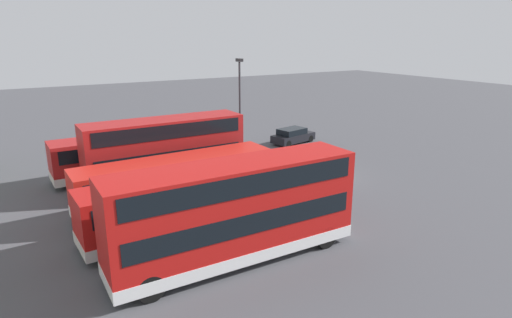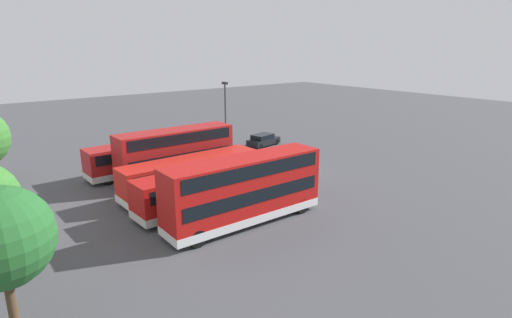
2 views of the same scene
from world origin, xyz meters
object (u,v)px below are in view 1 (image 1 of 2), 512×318
object	(u,v)px
car_hatchback_silver	(293,136)
bus_single_deck_second	(198,199)
bus_double_decker_fourth	(165,150)
lamp_post_tall	(240,102)
bus_single_deck_third	(178,180)
bus_single_deck_fifth	(139,152)
waste_bin_yellow	(329,163)
bus_double_decker_near_end	(235,210)

from	to	relation	value
car_hatchback_silver	bus_single_deck_second	bearing A→B (deg)	129.86
bus_single_deck_second	car_hatchback_silver	bearing A→B (deg)	-50.14
bus_double_decker_fourth	lamp_post_tall	size ratio (longest dim) A/B	1.30
bus_single_deck_third	bus_double_decker_fourth	world-z (taller)	bus_double_decker_fourth
bus_single_deck_third	bus_double_decker_fourth	distance (m)	4.00
bus_single_deck_second	bus_single_deck_third	bearing A→B (deg)	-2.73
bus_single_deck_fifth	waste_bin_yellow	distance (m)	14.06
bus_double_decker_near_end	lamp_post_tall	bearing A→B (deg)	-29.62
bus_double_decker_fourth	bus_single_deck_fifth	xyz separation A→B (m)	(3.59, 0.75, -0.82)
bus_single_deck_third	bus_double_decker_fourth	bearing A→B (deg)	-9.95
bus_single_deck_second	waste_bin_yellow	xyz separation A→B (m)	(4.53, -12.60, -1.15)
bus_double_decker_fourth	car_hatchback_silver	distance (m)	15.17
car_hatchback_silver	waste_bin_yellow	distance (m)	8.30
bus_single_deck_second	bus_single_deck_third	distance (m)	3.38
waste_bin_yellow	bus_single_deck_fifth	bearing A→B (deg)	63.32
bus_single_deck_fifth	car_hatchback_silver	distance (m)	15.00
bus_single_deck_second	car_hatchback_silver	world-z (taller)	bus_single_deck_second
bus_double_decker_fourth	lamp_post_tall	world-z (taller)	lamp_post_tall
bus_double_decker_near_end	car_hatchback_silver	bearing A→B (deg)	-42.21
bus_single_deck_second	bus_double_decker_fourth	bearing A→B (deg)	-6.60
bus_double_decker_fourth	car_hatchback_silver	bearing A→B (deg)	-69.59
bus_single_deck_fifth	bus_single_deck_third	bearing A→B (deg)	-179.41
car_hatchback_silver	bus_single_deck_fifth	bearing A→B (deg)	96.38
bus_double_decker_fourth	bus_single_deck_fifth	bearing A→B (deg)	11.85
bus_double_decker_near_end	car_hatchback_silver	distance (m)	22.24
car_hatchback_silver	waste_bin_yellow	size ratio (longest dim) A/B	4.76
bus_double_decker_near_end	bus_single_deck_fifth	distance (m)	14.78
bus_single_deck_second	lamp_post_tall	xyz separation A→B (m)	(10.12, -8.05, 3.08)
car_hatchback_silver	lamp_post_tall	xyz separation A→B (m)	(-2.37, 6.90, 4.00)
bus_single_deck_second	bus_single_deck_fifth	world-z (taller)	same
bus_double_decker_near_end	lamp_post_tall	distance (m)	16.32
bus_double_decker_fourth	waste_bin_yellow	world-z (taller)	bus_double_decker_fourth
bus_single_deck_second	car_hatchback_silver	xyz separation A→B (m)	(12.49, -14.96, -0.92)
bus_double_decker_near_end	bus_double_decker_fourth	xyz separation A→B (m)	(11.16, -0.77, -0.00)
bus_single_deck_second	bus_single_deck_third	world-z (taller)	same
bus_double_decker_near_end	bus_single_deck_second	world-z (taller)	bus_double_decker_near_end
bus_single_deck_third	lamp_post_tall	size ratio (longest dim) A/B	1.46
bus_double_decker_fourth	bus_single_deck_third	bearing A→B (deg)	170.05
bus_single_deck_third	lamp_post_tall	distance (m)	10.83
lamp_post_tall	waste_bin_yellow	distance (m)	8.35
bus_single_deck_second	car_hatchback_silver	distance (m)	19.51
bus_single_deck_second	bus_double_decker_fourth	world-z (taller)	bus_double_decker_fourth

